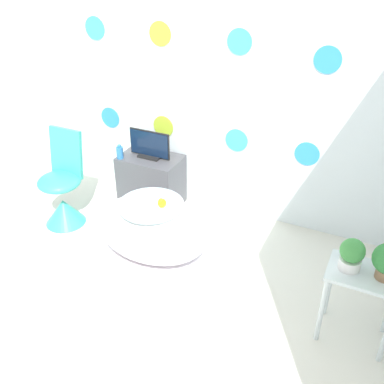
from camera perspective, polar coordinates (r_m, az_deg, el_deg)
The scene contains 11 objects.
ground_plane at distance 3.16m, azimuth -14.47°, elevation -17.98°, with size 12.00×12.00×0.00m, color silver.
wall_back_dotted at distance 3.88m, azimuth 1.18°, elevation 15.49°, with size 4.78×0.05×2.60m.
rug at distance 3.69m, azimuth -5.62°, elevation -8.47°, with size 1.29×0.94×0.01m.
bathtub at distance 3.59m, azimuth -5.11°, elevation -4.65°, with size 0.93×0.63×0.50m.
rubber_duck at distance 3.38m, azimuth -3.86°, elevation -1.33°, with size 0.07×0.07×0.08m.
chair at distance 4.11m, azimuth -16.08°, elevation -0.47°, with size 0.37×0.38×0.85m.
tv_cabinet at distance 4.26m, azimuth -5.19°, elevation 1.50°, with size 0.56×0.37×0.49m.
tv at distance 4.10m, azimuth -5.41°, elevation 5.85°, with size 0.40×0.12×0.26m.
vase at distance 4.14m, azimuth -9.16°, elevation 5.00°, with size 0.06×0.06×0.13m.
side_table at distance 3.00m, azimuth 20.74°, elevation -11.26°, with size 0.44×0.31×0.54m.
potted_plant_left at distance 2.86m, azimuth 19.63°, elevation -7.45°, with size 0.15×0.15×0.21m.
Camera 1 is at (1.54, -1.47, 2.34)m, focal length 42.00 mm.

